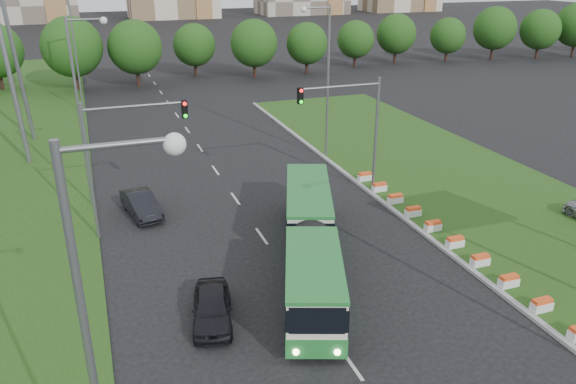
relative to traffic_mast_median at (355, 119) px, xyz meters
name	(u,v)px	position (x,y,z in m)	size (l,w,h in m)	color
ground	(353,277)	(-4.78, -10.00, -5.35)	(360.00, 360.00, 0.00)	black
grass_median	(469,189)	(8.22, -2.00, -5.27)	(14.00, 60.00, 0.15)	#214915
median_kerb	(382,201)	(1.27, -2.00, -5.26)	(0.30, 60.00, 0.18)	#9B9B9B
left_verge	(12,163)	(-22.78, 15.00, -5.30)	(12.00, 110.00, 0.10)	#214915
lane_markings	(210,162)	(-7.78, 10.00, -5.35)	(0.20, 100.00, 0.01)	beige
flower_planters	(444,234)	(1.92, -8.10, -4.90)	(1.10, 20.30, 0.60)	white
traffic_mast_median	(355,119)	(0.00, 0.00, 0.00)	(5.76, 0.32, 8.00)	slate
traffic_mast_left	(117,147)	(-15.16, -1.00, 0.00)	(5.76, 0.32, 8.00)	slate
street_lamps	(240,120)	(-7.78, 0.00, 0.65)	(36.00, 60.00, 12.00)	slate
tree_line	(246,43)	(5.22, 45.00, -0.85)	(120.00, 8.00, 9.00)	#214F15
articulated_bus	(305,240)	(-6.70, -8.26, -3.76)	(2.46, 15.79, 2.60)	white
car_left_near	(212,307)	(-12.35, -11.32, -4.62)	(1.72, 4.27, 1.45)	black
car_left_far	(141,204)	(-14.04, 1.44, -4.61)	(1.57, 4.50, 1.48)	black
pedestrian	(325,306)	(-7.61, -13.02, -4.56)	(0.58, 0.38, 1.59)	gray
shopping_trolley	(326,330)	(-8.03, -14.04, -5.01)	(0.40, 0.42, 0.68)	orange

